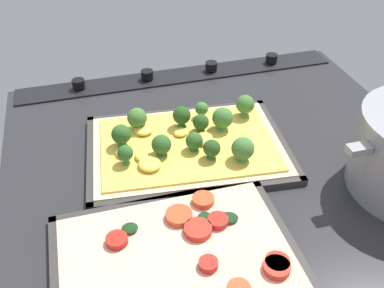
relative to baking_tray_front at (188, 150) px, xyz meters
The scene contains 6 objects.
ground_plane 7.97cm from the baking_tray_front, 137.10° to the left, with size 77.40×73.33×3.00cm, color #28282B.
stove_control_panel 28.46cm from the baking_tray_front, 101.51° to the right, with size 74.31×7.00×2.60cm.
baking_tray_front is the anchor object (origin of this frame).
broccoli_pizza 1.83cm from the baking_tray_front, 97.86° to the right, with size 35.91×26.24×5.89cm.
baking_tray_back 24.45cm from the baking_tray_front, 70.86° to the left, with size 33.89×23.67×1.30cm.
veggie_pizza_back 24.10cm from the baking_tray_front, 72.54° to the left, with size 31.48×21.26×1.90cm.
Camera 1 is at (22.04, 56.05, 50.23)cm, focal length 41.13 mm.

